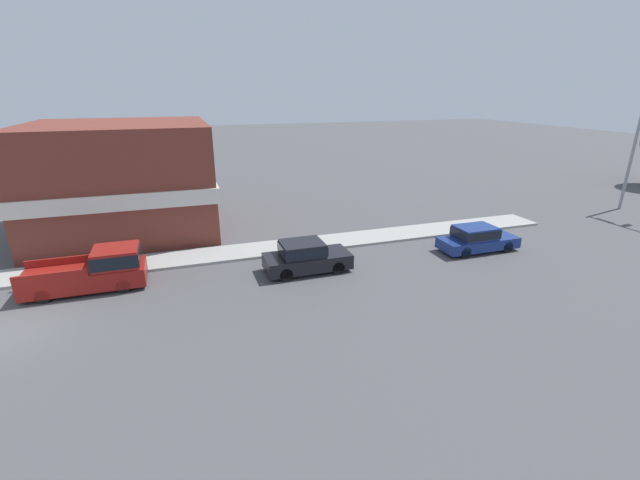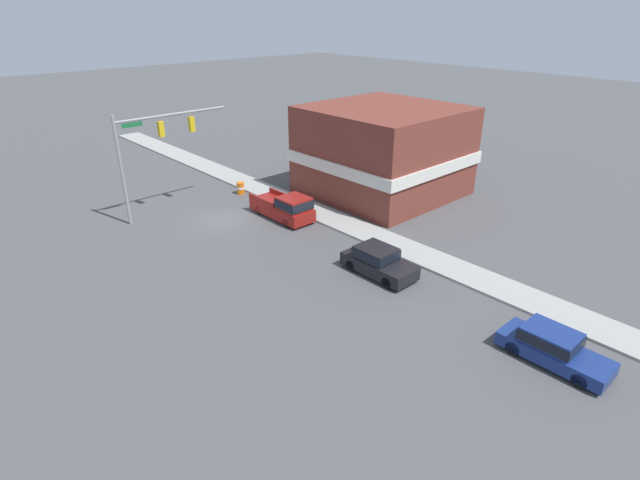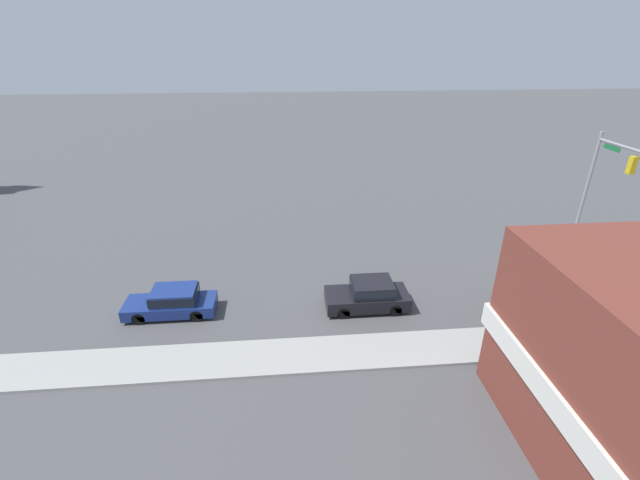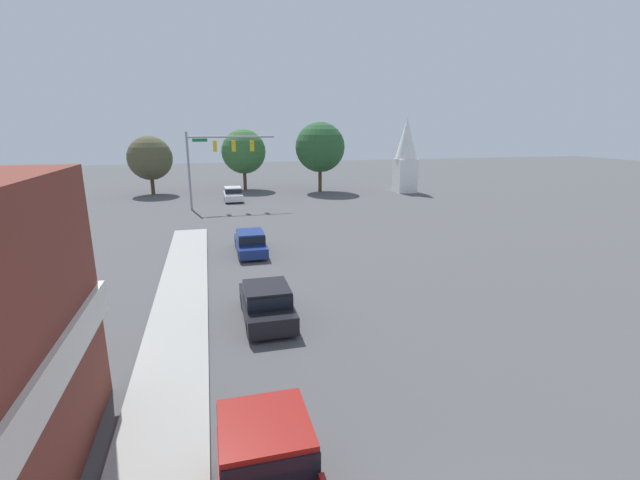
{
  "view_description": "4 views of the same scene",
  "coord_description": "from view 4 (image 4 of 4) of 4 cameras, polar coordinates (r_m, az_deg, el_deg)",
  "views": [
    {
      "loc": [
        17.34,
        6.76,
        8.85
      ],
      "look_at": [
        -0.75,
        12.88,
        2.1
      ],
      "focal_mm": 24.0,
      "sensor_mm": 36.0,
      "label": 1
    },
    {
      "loc": [
        17.22,
        28.82,
        13.91
      ],
      "look_at": [
        1.39,
        11.5,
        2.86
      ],
      "focal_mm": 28.0,
      "sensor_mm": 36.0,
      "label": 2
    },
    {
      "loc": [
        -20.92,
        16.8,
        13.03
      ],
      "look_at": [
        0.25,
        14.92,
        2.98
      ],
      "focal_mm": 24.0,
      "sensor_mm": 36.0,
      "label": 3
    },
    {
      "loc": [
        -4.1,
        -4.03,
        7.81
      ],
      "look_at": [
        0.78,
        14.77,
        2.73
      ],
      "focal_mm": 24.0,
      "sensor_mm": 36.0,
      "label": 4
    }
  ],
  "objects": [
    {
      "name": "church_steeple",
      "position": [
        54.99,
        11.38,
        11.23
      ],
      "size": [
        2.66,
        2.66,
        9.16
      ],
      "color": "white",
      "rests_on": "ground"
    },
    {
      "name": "car_lead",
      "position": [
        18.09,
        -7.13,
        -8.2
      ],
      "size": [
        1.93,
        4.36,
        1.59
      ],
      "color": "black",
      "rests_on": "ground"
    },
    {
      "name": "far_signal_assembly",
      "position": [
        43.55,
        -13.48,
        11.33
      ],
      "size": [
        8.45,
        0.49,
        7.52
      ],
      "color": "gray",
      "rests_on": "ground"
    },
    {
      "name": "backdrop_tree_left_far",
      "position": [
        55.81,
        -21.73,
        10.11
      ],
      "size": [
        5.21,
        5.21,
        6.99
      ],
      "color": "#4C3823",
      "rests_on": "ground"
    },
    {
      "name": "car_second_ahead",
      "position": [
        27.79,
        -9.26,
        -0.23
      ],
      "size": [
        1.76,
        4.59,
        1.48
      ],
      "color": "black",
      "rests_on": "ground"
    },
    {
      "name": "backdrop_tree_center",
      "position": [
        54.31,
        0.01,
        12.26
      ],
      "size": [
        6.13,
        6.13,
        8.61
      ],
      "color": "#4C3823",
      "rests_on": "ground"
    },
    {
      "name": "car_distant",
      "position": [
        48.64,
        -11.52,
        6.08
      ],
      "size": [
        1.89,
        4.57,
        1.55
      ],
      "color": "black",
      "rests_on": "ground"
    },
    {
      "name": "backdrop_tree_left_mid",
      "position": [
        56.91,
        -10.14,
        11.53
      ],
      "size": [
        5.63,
        5.63,
        7.75
      ],
      "color": "#4C3823",
      "rests_on": "ground"
    }
  ]
}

